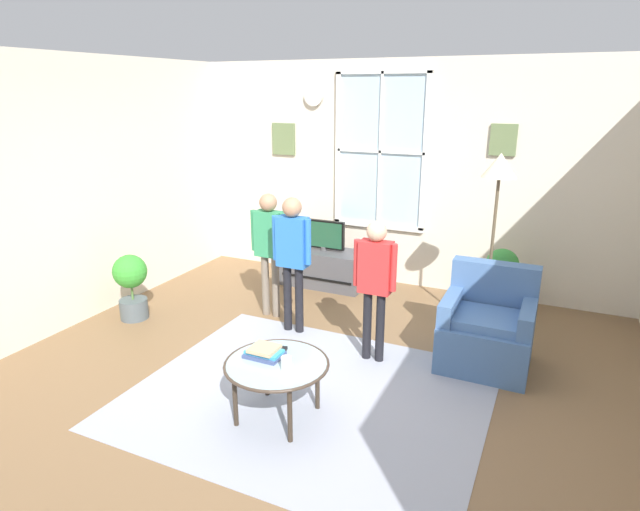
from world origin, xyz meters
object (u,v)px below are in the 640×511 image
book_stack (264,352)px  person_blue_shirt (293,250)px  television (324,235)px  potted_plant_by_window (500,281)px  cup (286,363)px  tv_stand (324,268)px  floor_lamp (498,185)px  potted_plant_corner (131,283)px  person_green_shirt (269,241)px  remote_near_books (283,351)px  armchair (487,329)px  coffee_table (277,366)px  person_red_shirt (375,275)px

book_stack → person_blue_shirt: (-0.45, 1.32, 0.37)m
television → book_stack: size_ratio=1.95×
person_blue_shirt → potted_plant_by_window: person_blue_shirt is taller
cup → tv_stand: bearing=109.3°
television → floor_lamp: 2.29m
potted_plant_by_window → potted_plant_corner: size_ratio=1.03×
person_green_shirt → potted_plant_corner: bearing=-151.9°
television → remote_near_books: size_ratio=3.79×
remote_near_books → person_blue_shirt: bearing=114.3°
person_blue_shirt → floor_lamp: size_ratio=0.76×
person_blue_shirt → armchair: bearing=4.1°
person_green_shirt → armchair: bearing=-2.8°
coffee_table → book_stack: (-0.13, 0.05, 0.06)m
television → person_blue_shirt: person_blue_shirt is taller
tv_stand → armchair: (2.13, -1.19, 0.10)m
person_green_shirt → potted_plant_corner: size_ratio=1.89×
tv_stand → remote_near_books: remote_near_books is taller
person_blue_shirt → potted_plant_corner: person_blue_shirt is taller
remote_near_books → person_red_shirt: (0.38, 0.99, 0.35)m
floor_lamp → person_red_shirt: bearing=-131.9°
coffee_table → remote_near_books: (-0.03, 0.16, 0.04)m
coffee_table → remote_near_books: remote_near_books is taller
television → book_stack: 2.75m
remote_near_books → potted_plant_by_window: potted_plant_by_window is taller
coffee_table → potted_plant_corner: (-2.28, 0.93, -0.02)m
coffee_table → person_blue_shirt: person_blue_shirt is taller
armchair → potted_plant_corner: armchair is taller
coffee_table → cup: 0.15m
person_red_shirt → person_blue_shirt: (-0.93, 0.23, 0.05)m
television → person_blue_shirt: 1.36m
television → floor_lamp: size_ratio=0.29×
remote_near_books → coffee_table: bearing=-77.9°
armchair → potted_plant_corner: bearing=-170.7°
book_stack → cup: (0.24, -0.11, 0.01)m
coffee_table → person_blue_shirt: size_ratio=0.56×
potted_plant_by_window → potted_plant_corner: potted_plant_by_window is taller
tv_stand → person_red_shirt: size_ratio=0.79×
floor_lamp → remote_near_books: bearing=-122.4°
cup → potted_plant_by_window: bearing=67.8°
coffee_table → potted_plant_by_window: potted_plant_by_window is taller
armchair → coffee_table: 1.98m
remote_near_books → person_red_shirt: size_ratio=0.11×
cup → television: bearing=109.3°
cup → floor_lamp: (1.07, 2.14, 1.01)m
person_red_shirt → potted_plant_by_window: person_red_shirt is taller
person_blue_shirt → person_red_shirt: bearing=-14.0°
book_stack → remote_near_books: 0.15m
armchair → cup: (-1.17, -1.56, 0.18)m
television → book_stack: television is taller
armchair → person_red_shirt: 1.11m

